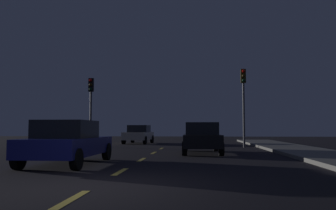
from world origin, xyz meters
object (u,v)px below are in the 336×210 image
object	(u,v)px
traffic_signal_left	(91,98)
car_oncoming_far	(139,134)
car_adjacent_lane	(68,142)
traffic_signal_right	(244,92)
car_stopped_ahead	(202,138)

from	to	relation	value
traffic_signal_left	car_oncoming_far	world-z (taller)	traffic_signal_left
traffic_signal_left	car_oncoming_far	xyz separation A→B (m)	(2.32, 5.51, -2.47)
car_adjacent_lane	car_oncoming_far	bearing A→B (deg)	91.30
car_oncoming_far	traffic_signal_left	bearing A→B (deg)	-112.80
traffic_signal_left	car_adjacent_lane	bearing A→B (deg)	-76.40
traffic_signal_right	traffic_signal_left	bearing A→B (deg)	-179.99
car_oncoming_far	car_stopped_ahead	bearing A→B (deg)	-65.65
car_adjacent_lane	traffic_signal_right	bearing A→B (deg)	56.54
car_oncoming_far	car_adjacent_lane	bearing A→B (deg)	-88.70
traffic_signal_left	car_adjacent_lane	world-z (taller)	traffic_signal_left
traffic_signal_right	car_oncoming_far	world-z (taller)	traffic_signal_right
traffic_signal_left	car_oncoming_far	distance (m)	6.47
traffic_signal_right	car_stopped_ahead	bearing A→B (deg)	-117.20
traffic_signal_left	car_adjacent_lane	distance (m)	11.71
traffic_signal_right	car_stopped_ahead	size ratio (longest dim) A/B	1.11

